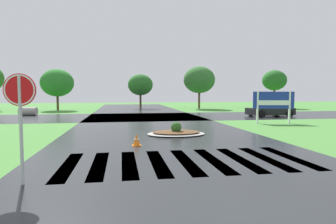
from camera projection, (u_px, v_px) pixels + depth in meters
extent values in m
cube|color=#232628|center=(162.00, 136.00, 14.48)|extent=(10.16, 80.00, 0.01)
cube|color=#232628|center=(144.00, 117.00, 26.01)|extent=(90.00, 9.14, 0.01)
cube|color=white|center=(68.00, 166.00, 8.50)|extent=(0.45, 3.52, 0.01)
cube|color=white|center=(99.00, 165.00, 8.64)|extent=(0.45, 3.52, 0.01)
cube|color=white|center=(129.00, 163.00, 8.79)|extent=(0.45, 3.52, 0.01)
cube|color=white|center=(158.00, 162.00, 8.93)|extent=(0.45, 3.52, 0.01)
cube|color=white|center=(186.00, 161.00, 9.08)|extent=(0.45, 3.52, 0.01)
cube|color=white|center=(213.00, 160.00, 9.22)|extent=(0.45, 3.52, 0.01)
cube|color=white|center=(239.00, 159.00, 9.37)|extent=(0.45, 3.52, 0.01)
cube|color=white|center=(265.00, 158.00, 9.51)|extent=(0.45, 3.52, 0.01)
cube|color=white|center=(289.00, 157.00, 9.66)|extent=(0.45, 3.52, 0.01)
cylinder|color=#B2B5BA|center=(21.00, 131.00, 6.68)|extent=(0.08, 0.08, 2.58)
cylinder|color=red|center=(20.00, 90.00, 6.61)|extent=(0.76, 0.12, 0.76)
torus|color=white|center=(20.00, 90.00, 6.61)|extent=(0.73, 0.13, 0.73)
cube|color=white|center=(289.00, 107.00, 20.33)|extent=(0.14, 0.14, 2.32)
cube|color=white|center=(257.00, 107.00, 20.40)|extent=(0.14, 0.14, 2.32)
cube|color=navy|center=(274.00, 100.00, 20.34)|extent=(2.87, 0.64, 1.22)
cube|color=white|center=(273.00, 103.00, 20.35)|extent=(2.19, 0.51, 0.34)
ellipsoid|color=#9E9B93|center=(176.00, 134.00, 14.83)|extent=(3.02, 2.18, 0.12)
ellipsoid|color=brown|center=(176.00, 132.00, 14.82)|extent=(2.47, 1.79, 0.10)
sphere|color=#2D6023|center=(176.00, 127.00, 14.81)|extent=(0.56, 0.56, 0.56)
cube|color=black|center=(270.00, 111.00, 26.34)|extent=(4.19, 2.12, 0.61)
cube|color=#1E232B|center=(267.00, 105.00, 26.24)|extent=(1.92, 1.76, 0.52)
cylinder|color=black|center=(277.00, 112.00, 27.61)|extent=(0.65, 0.26, 0.64)
cylinder|color=black|center=(290.00, 113.00, 25.69)|extent=(0.65, 0.26, 0.64)
cylinder|color=black|center=(251.00, 112.00, 27.00)|extent=(0.65, 0.26, 0.64)
cylinder|color=black|center=(262.00, 114.00, 25.09)|extent=(0.65, 0.26, 0.64)
cylinder|color=#9E9B93|center=(28.00, 111.00, 27.15)|extent=(1.65, 0.97, 0.82)
cone|color=orange|center=(137.00, 140.00, 11.75)|extent=(0.32, 0.32, 0.50)
torus|color=white|center=(137.00, 139.00, 11.75)|extent=(0.21, 0.21, 0.04)
cube|color=orange|center=(137.00, 145.00, 11.76)|extent=(0.36, 0.36, 0.03)
cylinder|color=#4C3823|center=(58.00, 102.00, 35.62)|extent=(0.28, 0.28, 2.02)
ellipsoid|color=#2A7928|center=(57.00, 83.00, 35.46)|extent=(4.02, 4.02, 3.42)
cylinder|color=#4C3823|center=(141.00, 101.00, 39.50)|extent=(0.28, 0.28, 2.09)
ellipsoid|color=#296626|center=(140.00, 85.00, 39.35)|extent=(3.44, 3.44, 2.92)
cylinder|color=#4C3823|center=(199.00, 100.00, 39.21)|extent=(0.28, 0.28, 2.46)
ellipsoid|color=#31692D|center=(199.00, 80.00, 39.02)|extent=(4.30, 4.30, 3.66)
cylinder|color=#4C3823|center=(274.00, 98.00, 41.10)|extent=(0.28, 0.28, 2.79)
ellipsoid|color=#246321|center=(274.00, 80.00, 40.93)|extent=(3.41, 3.41, 2.90)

